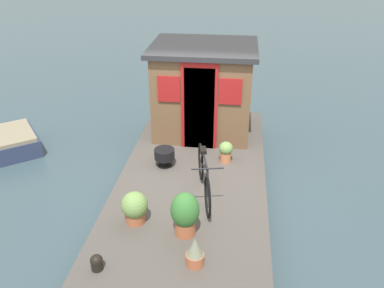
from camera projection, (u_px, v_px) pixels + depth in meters
ground_plane at (193, 190)px, 7.65m from camera, size 60.00×60.00×0.00m
houseboat_deck at (193, 181)px, 7.56m from camera, size 5.89×2.66×0.41m
houseboat_cabin at (203, 89)px, 8.61m from camera, size 1.89×2.19×1.92m
bicycle at (204, 176)px, 6.66m from camera, size 1.71×0.53×0.80m
potted_plant_succulent at (195, 252)px, 5.30m from camera, size 0.25×0.25×0.44m
potted_plant_rosemary at (185, 213)px, 5.78m from camera, size 0.42×0.42×0.70m
potted_plant_thyme at (226, 151)px, 7.69m from camera, size 0.27×0.27×0.43m
potted_plant_fern at (135, 207)px, 6.06m from camera, size 0.41×0.41×0.52m
charcoal_grill at (164, 155)px, 7.55m from camera, size 0.39×0.39×0.35m
mooring_bollard at (97, 262)px, 5.27m from camera, size 0.17×0.17×0.23m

